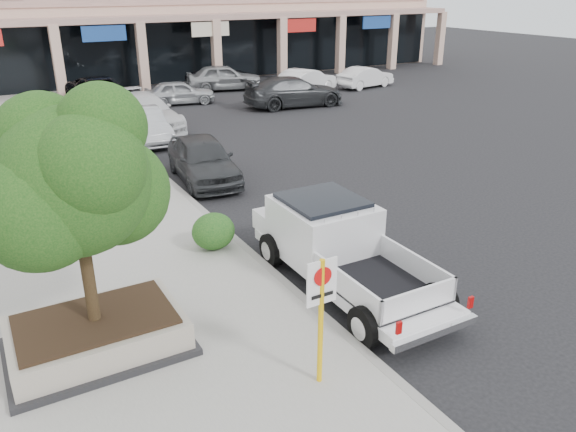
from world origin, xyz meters
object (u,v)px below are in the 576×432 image
object	(u,v)px
planter_tree	(80,178)
lot_car_d	(224,77)
curb_car_b	(144,125)
lot_car_a	(179,92)
curb_car_d	(101,93)
curb_car_c	(144,112)
lot_car_b	(305,81)
curb_car_a	(203,159)
pickup_truck	(348,252)
lot_car_e	(224,77)
planter	(97,335)
lot_car_f	(366,77)
no_parking_sign	(321,305)
lot_car_c	(294,92)

from	to	relation	value
planter_tree	lot_car_d	xyz separation A→B (m)	(13.49, 25.16, -2.74)
curb_car_b	lot_car_a	size ratio (longest dim) A/B	1.11
curb_car_d	lot_car_a	xyz separation A→B (m)	(4.04, -1.34, -0.13)
curb_car_d	lot_car_a	size ratio (longest dim) A/B	1.47
curb_car_c	lot_car_b	xyz separation A→B (m)	(11.28, 4.02, -0.04)
curb_car_a	lot_car_b	world-z (taller)	lot_car_b
pickup_truck	planter_tree	bearing A→B (deg)	176.59
lot_car_d	lot_car_e	world-z (taller)	lot_car_e
curb_car_b	curb_car_d	size ratio (longest dim) A/B	0.76
curb_car_b	lot_car_e	distance (m)	12.78
planter_tree	lot_car_b	size ratio (longest dim) A/B	0.85
planter	lot_car_f	distance (m)	30.04
planter_tree	curb_car_a	bearing A→B (deg)	57.42
curb_car_a	curb_car_c	world-z (taller)	curb_car_c
lot_car_f	no_parking_sign	bearing A→B (deg)	131.09
curb_car_b	curb_car_c	world-z (taller)	curb_car_c
lot_car_a	lot_car_e	world-z (taller)	lot_car_e
curb_car_b	lot_car_e	world-z (taller)	lot_car_e
planter	lot_car_c	xyz separation A→B (m)	(14.55, 17.85, 0.34)
pickup_truck	lot_car_b	size ratio (longest dim) A/B	1.24
pickup_truck	lot_car_d	xyz separation A→B (m)	(8.20, 25.50, -0.24)
curb_car_b	lot_car_f	xyz separation A→B (m)	(16.55, 6.25, -0.05)
lot_car_f	curb_car_b	bearing A→B (deg)	100.18
planter_tree	lot_car_c	size ratio (longest dim) A/B	0.71
pickup_truck	lot_car_e	distance (m)	25.84
no_parking_sign	lot_car_e	distance (m)	29.03
no_parking_sign	lot_car_e	size ratio (longest dim) A/B	0.48
lot_car_c	lot_car_f	distance (m)	7.72
planter_tree	lot_car_c	xyz separation A→B (m)	(14.42, 17.69, -2.60)
planter	pickup_truck	world-z (taller)	pickup_truck
curb_car_c	lot_car_a	size ratio (longest dim) A/B	1.42
pickup_truck	curb_car_a	size ratio (longest dim) A/B	1.29
lot_car_d	lot_car_f	distance (m)	9.26
lot_car_a	lot_car_c	distance (m)	6.50
curb_car_c	lot_car_b	world-z (taller)	curb_car_c
lot_car_e	lot_car_f	xyz separation A→B (m)	(8.46, -3.65, -0.14)
planter	curb_car_d	bearing A→B (deg)	77.22
lot_car_b	curb_car_c	bearing A→B (deg)	86.27
planter_tree	lot_car_e	distance (m)	27.71
planter	pickup_truck	xyz separation A→B (m)	(5.42, -0.19, 0.44)
curb_car_b	lot_car_c	distance (m)	9.98
lot_car_f	planter_tree	bearing A→B (deg)	123.22
curb_car_d	lot_car_a	distance (m)	4.25
lot_car_b	lot_car_c	size ratio (longest dim) A/B	0.84
curb_car_d	lot_car_b	size ratio (longest dim) A/B	1.23
curb_car_a	lot_car_a	size ratio (longest dim) A/B	1.15
planter	curb_car_c	world-z (taller)	curb_car_c
planter	lot_car_b	bearing A→B (deg)	50.56
curb_car_a	no_parking_sign	bearing A→B (deg)	-95.17
curb_car_c	lot_car_e	bearing A→B (deg)	39.84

